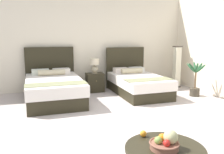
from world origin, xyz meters
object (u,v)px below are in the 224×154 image
Objects in this scene: loose_apple at (169,136)px; loose_orange at (143,134)px; floor_lamp_corner at (177,67)px; potted_palm at (195,84)px; bed_near_corner at (137,83)px; bed_near_window at (54,88)px; table_lamp at (94,65)px; nightstand at (95,82)px; fruit_bowl at (166,142)px.

loose_orange reaches higher than loose_apple.
floor_lamp_corner reaches higher than loose_orange.
loose_apple is 0.07× the size of potted_palm.
potted_palm is at bearing -26.56° from bed_near_corner.
potted_palm is (-0.15, -1.16, -0.31)m from floor_lamp_corner.
bed_near_window is 28.55× the size of loose_orange.
bed_near_corner is 1.34m from table_lamp.
table_lamp is at bearing 90.00° from nightstand.
bed_near_corner is 4.20m from fruit_bowl.
table_lamp is at bearing 88.22° from loose_apple.
bed_near_window is 3.91m from loose_apple.
loose_orange is (-0.39, -4.25, -0.31)m from table_lamp.
fruit_bowl is at bearing -109.11° from bed_near_corner.
bed_near_window reaches higher than loose_apple.
loose_apple is at bearing -107.90° from bed_near_corner.
bed_near_window reaches higher than bed_near_corner.
table_lamp reaches higher than nightstand.
loose_apple is 0.05× the size of floor_lamp_corner.
fruit_bowl is 4.10× the size of loose_orange.
table_lamp reaches higher than potted_palm.
table_lamp is 4.41m from loose_apple.
bed_near_window is at bearing -152.07° from table_lamp.
bed_near_window is 3.87m from floor_lamp_corner.
bed_near_corner is at bearing 0.09° from bed_near_window.
potted_palm reaches higher than fruit_bowl.
loose_apple is (-0.14, -4.39, -0.31)m from table_lamp.
fruit_bowl is (-0.30, -4.61, -0.27)m from table_lamp.
table_lamp is 6.11× the size of loose_apple.
bed_near_window reaches higher than potted_palm.
fruit_bowl is at bearing -127.46° from loose_apple.
bed_near_corner is 3.90m from loose_orange.
bed_near_corner is 2.17× the size of potted_palm.
bed_near_corner reaches higher than loose_orange.
nightstand is at bearing 88.21° from loose_apple.
loose_apple is at bearing -29.84° from loose_orange.
bed_near_corner reaches higher than nightstand.
bed_near_corner is 29.59× the size of loose_apple.
table_lamp is at bearing 84.70° from loose_orange.
fruit_bowl is at bearing -93.70° from table_lamp.
bed_near_window reaches higher than floor_lamp_corner.
fruit_bowl is 0.37m from loose_orange.
floor_lamp_corner reaches higher than potted_palm.
bed_near_window reaches higher than table_lamp.
loose_apple is (1.07, -3.75, 0.15)m from bed_near_window.
bed_near_corner reaches higher than potted_palm.
loose_orange is at bearing 150.16° from loose_apple.
bed_near_corner is at bearing 153.44° from potted_palm.
nightstand is 0.42× the size of floor_lamp_corner.
nightstand is 1.68× the size of fruit_bowl.
loose_orange is at bearing -112.17° from bed_near_corner.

